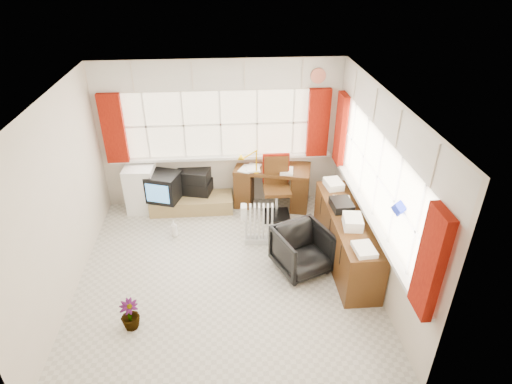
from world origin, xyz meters
TOP-DOWN VIEW (x-y plane):
  - ground at (0.00, 0.00)m, footprint 4.00×4.00m
  - room_walls at (0.00, 0.00)m, footprint 4.00×4.00m
  - window_back at (0.00, 1.94)m, footprint 3.70×0.12m
  - window_right at (1.94, 0.00)m, footprint 0.12×3.70m
  - curtains at (0.92, 0.93)m, footprint 3.83×3.83m
  - overhead_cabinets at (0.98, 0.98)m, footprint 3.98×3.98m
  - desk at (0.85, 1.80)m, footprint 1.37×0.90m
  - desk_lamp at (0.56, 1.62)m, footprint 0.17×0.15m
  - task_chair at (0.88, 1.50)m, footprint 0.45×0.47m
  - office_chair at (1.07, 0.03)m, footprint 0.91×0.92m
  - radiator at (0.53, 0.70)m, footprint 0.45×0.21m
  - credenza at (1.73, 0.20)m, footprint 0.50×2.00m
  - file_tray at (1.67, 0.39)m, footprint 0.30×0.37m
  - tv_bench at (-0.55, 1.72)m, footprint 1.40×0.50m
  - crt_tv at (-0.99, 1.69)m, footprint 0.64×0.61m
  - hifi_stack at (-0.51, 1.90)m, footprint 0.67×0.51m
  - mini_fridge at (-1.38, 1.80)m, footprint 0.51×0.52m
  - spray_bottle_a at (-0.79, 0.96)m, footprint 0.12×0.12m
  - spray_bottle_b at (-0.50, 1.52)m, footprint 0.09×0.09m
  - flower_vase at (-1.14, -0.88)m, footprint 0.28×0.28m

SIDE VIEW (x-z plane):
  - ground at x=0.00m, z-range 0.00..0.00m
  - spray_bottle_b at x=-0.50m, z-range 0.00..0.17m
  - tv_bench at x=-0.55m, z-range 0.00..0.25m
  - spray_bottle_a at x=-0.79m, z-range 0.00..0.28m
  - flower_vase at x=-1.14m, z-range 0.00..0.40m
  - radiator at x=0.53m, z-range -0.06..0.59m
  - office_chair at x=1.07m, z-range 0.00..0.65m
  - credenza at x=1.73m, z-range -0.03..0.82m
  - desk at x=0.85m, z-range 0.02..0.78m
  - mini_fridge at x=-1.38m, z-range 0.00..0.82m
  - hifi_stack at x=-0.51m, z-range 0.24..0.67m
  - crt_tv at x=-0.99m, z-range 0.25..0.72m
  - task_chair at x=0.88m, z-range 0.03..1.10m
  - file_tray at x=1.67m, z-range 0.75..0.87m
  - window_back at x=0.00m, z-range -0.85..2.75m
  - window_right at x=1.94m, z-range -0.85..2.75m
  - desk_lamp at x=0.56m, z-range 0.81..1.23m
  - curtains at x=0.92m, z-range 0.88..2.03m
  - room_walls at x=0.00m, z-range -0.50..3.50m
  - overhead_cabinets at x=0.98m, z-range 2.01..2.49m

